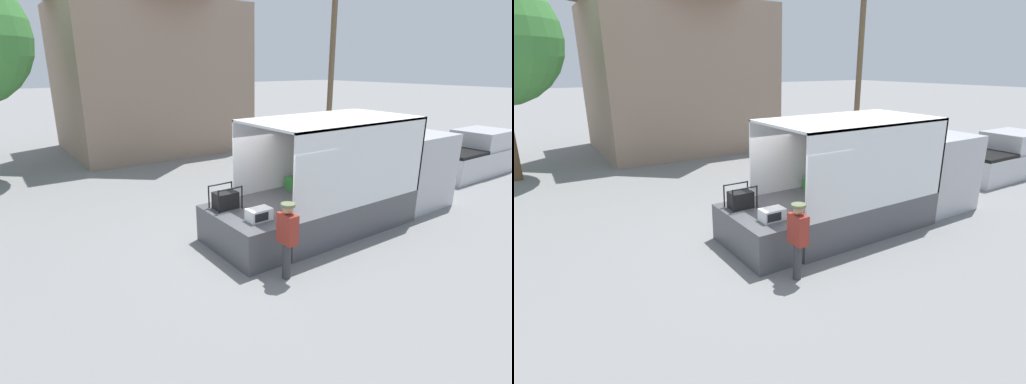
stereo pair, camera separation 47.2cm
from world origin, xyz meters
TOP-DOWN VIEW (x-y plane):
  - ground_plane at (0.00, 0.00)m, footprint 160.00×160.00m
  - box_truck at (3.89, 0.00)m, footprint 6.72×2.47m
  - tailgate_deck at (-0.57, 0.00)m, footprint 1.14×2.35m
  - microwave at (-0.42, -0.54)m, footprint 0.56×0.36m
  - portable_generator at (-0.61, 0.58)m, footprint 0.69×0.51m
  - worker_person at (-0.49, -1.63)m, footprint 0.30×0.44m
  - pickup_truck_silver at (11.26, 0.65)m, footprint 4.87×1.85m
  - house_backdrop at (2.50, 13.33)m, footprint 8.76×7.39m
  - utility_pole at (9.81, 7.58)m, footprint 1.80×0.28m

SIDE VIEW (x-z plane):
  - ground_plane at x=0.00m, z-range 0.00..0.00m
  - tailgate_deck at x=-0.57m, z-range 0.00..0.93m
  - pickup_truck_silver at x=11.26m, z-range -0.16..1.56m
  - box_truck at x=3.89m, z-range -0.54..2.42m
  - worker_person at x=-0.49m, z-range 0.18..1.84m
  - microwave at x=-0.42m, z-range 0.93..1.21m
  - portable_generator at x=-0.61m, z-range 0.86..1.43m
  - utility_pole at x=9.81m, z-range 0.16..8.19m
  - house_backdrop at x=2.50m, z-range 0.09..9.69m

